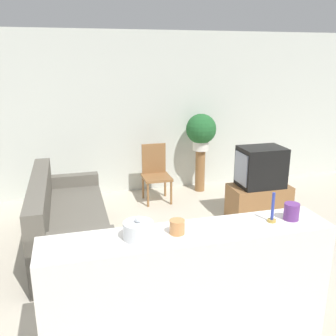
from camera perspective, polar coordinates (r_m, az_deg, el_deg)
The scene contains 13 objects.
ground_plane at distance 3.72m, azimuth 1.26°, elevation -21.28°, with size 14.00×14.00×0.00m, color beige.
wall_back at distance 6.37m, azimuth -7.49°, elevation 8.04°, with size 9.00×0.06×2.70m.
couch at distance 4.81m, azimuth -15.17°, elevation -8.19°, with size 0.86×2.07×0.90m.
tv_stand at distance 5.56m, azimuth 13.62°, elevation -5.20°, with size 0.85×0.47×0.53m.
television at distance 5.38m, azimuth 13.95°, elevation 0.17°, with size 0.62×0.45×0.56m.
wooden_chair at distance 6.10m, azimuth -1.92°, elevation -0.45°, with size 0.44×0.44×0.92m.
plant_stand at distance 6.58m, azimuth 4.91°, elevation -0.39°, with size 0.17×0.17×0.74m.
potted_plant at distance 6.40m, azimuth 5.07°, elevation 5.76°, with size 0.52×0.52×0.63m.
foreground_counter at distance 3.15m, azimuth 3.24°, elevation -17.90°, with size 2.28×0.44×1.00m.
decorative_bowl at distance 2.78m, azimuth -4.54°, elevation -9.42°, with size 0.22×0.22×0.18m.
candle_jar at distance 2.84m, azimuth 1.40°, elevation -8.96°, with size 0.12×0.12×0.11m.
candlestick at distance 3.13m, azimuth 15.61°, elevation -6.53°, with size 0.07×0.07×0.25m.
coffee_tin at distance 3.23m, azimuth 18.31°, elevation -6.31°, with size 0.12×0.12×0.14m.
Camera 1 is at (-0.84, -2.81, 2.29)m, focal length 40.00 mm.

